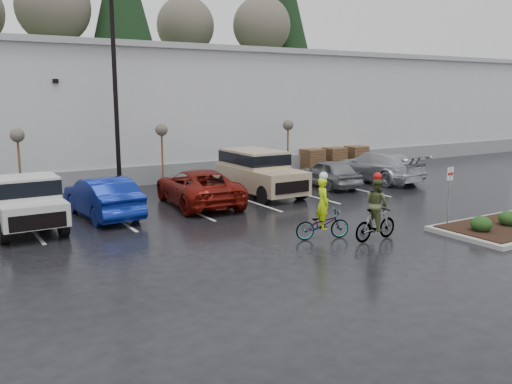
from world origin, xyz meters
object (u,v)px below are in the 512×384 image
pallet_stack_b (334,158)px  pickup_white (24,201)px  pallet_stack_a (312,160)px  cyclist_hivis (323,218)px  lamppost (114,69)px  sapling_west (18,139)px  sapling_mid (162,133)px  car_grey (329,173)px  sapling_east (288,128)px  car_blue (102,197)px  fire_lane_sign (449,190)px  car_far_silver (375,166)px  suv_tan (261,173)px  car_red (198,187)px  cyclist_olive (376,216)px  pallet_stack_c (356,156)px

pallet_stack_b → pickup_white: (-18.84, -5.89, 0.30)m
pallet_stack_a → cyclist_hivis: bearing=-126.3°
lamppost → pallet_stack_b: lamppost is taller
pallet_stack_b → sapling_west: bearing=-176.9°
sapling_mid → car_grey: bearing=-28.3°
pallet_stack_b → sapling_mid: bearing=-175.1°
sapling_east → car_grey: sapling_east is taller
car_blue → sapling_mid: bearing=-136.5°
pallet_stack_b → lamppost: bearing=-172.0°
car_blue → fire_lane_sign: bearing=136.2°
pickup_white → car_far_silver: (17.61, 1.01, -0.16)m
pallet_stack_a → pickup_white: 18.12m
pallet_stack_a → car_blue: bearing=-158.5°
suv_tan → cyclist_hivis: 7.83m
lamppost → car_far_silver: bearing=-12.5°
cyclist_hivis → car_red: bearing=25.0°
pallet_stack_b → fire_lane_sign: (-6.40, -13.80, 0.73)m
pallet_stack_a → car_grey: car_grey is taller
car_far_silver → pallet_stack_a: bearing=-89.4°
suv_tan → cyclist_olive: bearing=-96.6°
car_far_silver → cyclist_hivis: size_ratio=2.56×
car_far_silver → cyclist_hivis: 12.30m
pallet_stack_c → car_grey: 7.94m
sapling_west → lamppost: bearing=-14.0°
sapling_west → fire_lane_sign: (11.80, -12.80, -1.32)m
car_red → cyclist_hivis: bearing=105.1°
sapling_west → car_blue: sapling_west is taller
lamppost → pallet_stack_b: bearing=8.0°
car_grey → pallet_stack_a: bearing=-113.4°
pallet_stack_c → suv_tan: size_ratio=0.26×
sapling_west → car_blue: size_ratio=0.68×
cyclist_hivis → cyclist_olive: size_ratio=1.00×
pallet_stack_b → car_red: car_red is taller
cyclist_hivis → sapling_east: bearing=-13.7°
sapling_west → car_blue: 5.48m
car_blue → pallet_stack_b: bearing=-164.1°
car_blue → cyclist_hivis: bearing=123.4°
sapling_mid → car_far_silver: size_ratio=0.57×
sapling_west → sapling_east: 14.00m
pickup_white → car_grey: size_ratio=1.27×
suv_tan → car_far_silver: 7.32m
lamppost → pickup_white: (-4.64, -3.89, -4.71)m
pallet_stack_b → pallet_stack_c: 1.80m
car_grey → sapling_west: bearing=-10.2°
lamppost → fire_lane_sign: size_ratio=4.19×
pallet_stack_c → cyclist_hivis: bearing=-135.4°
sapling_west → cyclist_olive: 15.36m
lamppost → sapling_mid: size_ratio=2.88×
car_grey → suv_tan: bearing=7.2°
car_grey → cyclist_olive: 10.00m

